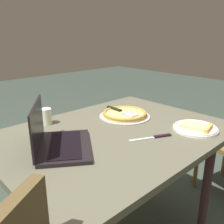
% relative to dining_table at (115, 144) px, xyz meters
% --- Properties ---
extents(dining_table, '(1.27, 0.94, 0.76)m').
position_rel_dining_table_xyz_m(dining_table, '(0.00, 0.00, 0.00)').
color(dining_table, '#565443').
rests_on(dining_table, ground_plane).
extents(laptop, '(0.39, 0.42, 0.23)m').
position_rel_dining_table_xyz_m(laptop, '(-0.35, 0.03, 0.12)').
color(laptop, black).
rests_on(laptop, dining_table).
extents(pizza_plate, '(0.25, 0.25, 0.04)m').
position_rel_dining_table_xyz_m(pizza_plate, '(0.34, -0.30, 0.09)').
color(pizza_plate, white).
rests_on(pizza_plate, dining_table).
extents(pizza_tray, '(0.33, 0.33, 0.04)m').
position_rel_dining_table_xyz_m(pizza_tray, '(0.22, 0.14, 0.10)').
color(pizza_tray, '#A6A19D').
rests_on(pizza_tray, dining_table).
extents(table_knife, '(0.22, 0.12, 0.01)m').
position_rel_dining_table_xyz_m(table_knife, '(0.09, -0.21, 0.08)').
color(table_knife, '#B1C1B6').
rests_on(table_knife, dining_table).
extents(drink_cup, '(0.07, 0.07, 0.10)m').
position_rel_dining_table_xyz_m(drink_cup, '(-0.22, 0.36, 0.13)').
color(drink_cup, silver).
rests_on(drink_cup, dining_table).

